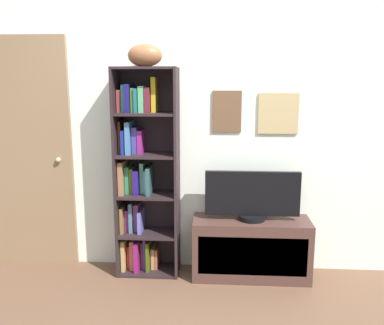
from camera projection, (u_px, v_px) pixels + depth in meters
back_wall at (217, 124)px, 3.43m from camera, size 4.80×0.08×2.51m
bookshelf at (142, 177)px, 3.41m from camera, size 0.51×0.29×1.72m
football at (145, 55)px, 3.19m from camera, size 0.27×0.18×0.18m
tv_stand at (251, 248)px, 3.40m from camera, size 0.96×0.35×0.50m
television at (252, 196)px, 3.32m from camera, size 0.77×0.22×0.41m
door at (22, 154)px, 3.54m from camera, size 0.89×0.09×1.99m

